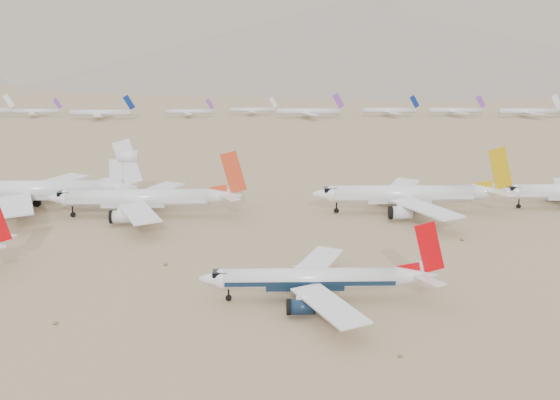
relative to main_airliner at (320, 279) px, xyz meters
name	(u,v)px	position (x,y,z in m)	size (l,w,h in m)	color
ground	(314,289)	(-0.69, 5.47, -4.07)	(7000.00, 7000.00, 0.00)	#7C6248
main_airliner	(320,279)	(0.00, 0.00, 0.00)	(41.93, 40.96, 14.80)	silver
row2_gold_tail	(411,194)	(31.10, 63.62, 1.21)	(53.06, 51.89, 18.89)	silver
row2_orange_tail	(146,198)	(-42.58, 60.97, 1.08)	(51.46, 50.34, 18.36)	silver
row2_white_trijet	(36,189)	(-75.46, 69.76, 1.89)	(58.05, 56.74, 20.57)	silver
distant_storage_row	(374,111)	(68.32, 339.55, 0.37)	(673.18, 64.55, 15.28)	silver
foothills	(546,42)	(525.98, 1105.47, 63.08)	(4637.50, 1395.00, 155.00)	slate
desert_scrub	(126,348)	(-31.06, -19.01, -3.78)	(206.06, 121.67, 0.63)	brown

